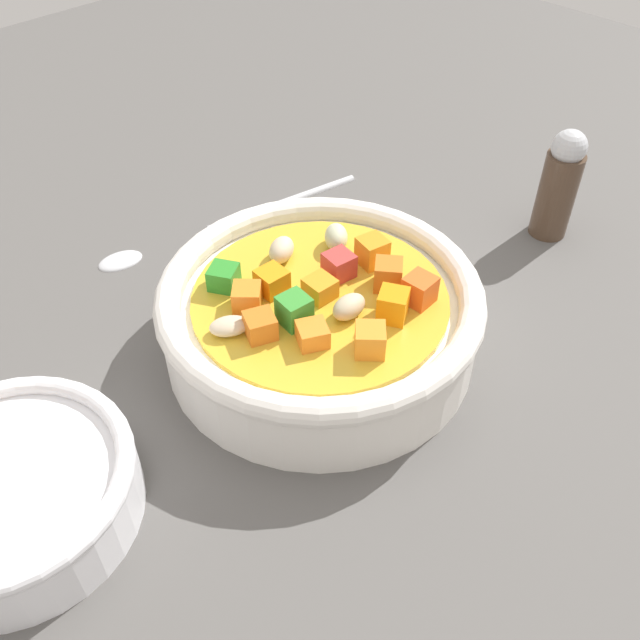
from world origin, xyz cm
name	(u,v)px	position (x,y,z in cm)	size (l,w,h in cm)	color
ground_plane	(320,357)	(0.00, 0.00, -1.00)	(140.00, 140.00, 2.00)	#565451
soup_bowl_main	(320,314)	(0.00, 0.01, 3.04)	(20.98, 20.98, 6.56)	white
spoon	(211,225)	(-3.32, -16.02, 0.37)	(23.64, 6.30, 0.79)	silver
side_bowl_small	(11,491)	(20.55, -2.43, 2.11)	(13.45, 13.45, 4.83)	white
pepper_shaker	(559,184)	(-22.55, 3.67, 4.52)	(2.96, 2.96, 9.07)	#4C3828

